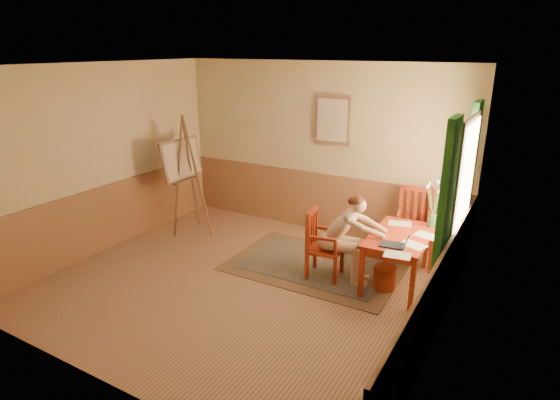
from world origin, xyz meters
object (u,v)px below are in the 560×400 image
Objects in this scene: laptop at (397,243)px; easel at (183,164)px; figure at (345,234)px; chair_back at (413,225)px; chair_left at (322,244)px; table at (400,241)px.

easel is (-3.73, 0.47, 0.41)m from laptop.
chair_back is at bearing 62.30° from figure.
chair_left is at bearing 174.18° from laptop.
laptop is at bearing -7.26° from easel.
easel reaches higher than laptop.
easel is at bearing -167.05° from chair_back.
chair_back is at bearing 95.44° from laptop.
figure is at bearing -160.67° from table.
chair_left reaches higher than table.
laptop is (0.06, -0.38, 0.13)m from table.
table is at bearing -1.42° from easel.
chair_left is 0.90× the size of chair_back.
figure reaches higher than chair_left.
easel is (-2.69, 0.37, 0.70)m from chair_left.
chair_back is (-0.06, 0.92, -0.10)m from table.
chair_left is (-0.97, -0.28, -0.15)m from table.
chair_left is at bearing -127.24° from chair_back.
laptop is at bearing -11.55° from figure.
figure is (-0.61, -1.15, 0.14)m from chair_back.
figure is at bearing -6.20° from easel.
chair_left is 1.51m from chair_back.
table is 0.71m from figure.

